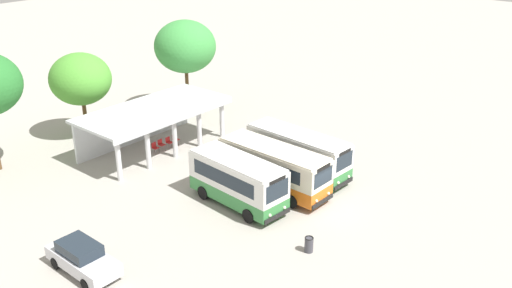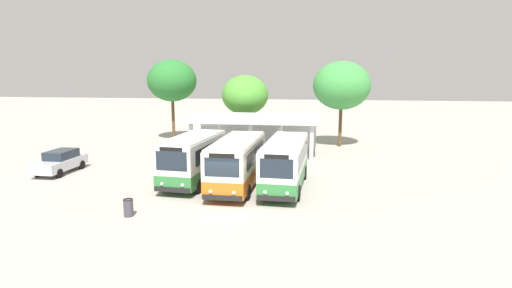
% 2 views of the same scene
% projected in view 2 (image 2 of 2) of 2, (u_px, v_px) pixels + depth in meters
% --- Properties ---
extents(ground_plane, '(180.00, 180.00, 0.00)m').
position_uv_depth(ground_plane, '(228.00, 206.00, 22.18)').
color(ground_plane, '#A39E93').
extents(city_bus_nearest_orange, '(2.85, 6.94, 3.12)m').
position_uv_depth(city_bus_nearest_orange, '(193.00, 157.00, 26.39)').
color(city_bus_nearest_orange, black).
rests_on(city_bus_nearest_orange, ground).
extents(city_bus_second_in_row, '(2.58, 8.01, 3.05)m').
position_uv_depth(city_bus_second_in_row, '(237.00, 161.00, 25.50)').
color(city_bus_second_in_row, black).
rests_on(city_bus_second_in_row, ground).
extents(city_bus_middle_cream, '(2.60, 7.96, 3.04)m').
position_uv_depth(city_bus_middle_cream, '(285.00, 162.00, 25.30)').
color(city_bus_middle_cream, black).
rests_on(city_bus_middle_cream, ground).
extents(parked_car_flank, '(1.88, 4.41, 1.62)m').
position_uv_depth(parked_car_flank, '(60.00, 161.00, 29.43)').
color(parked_car_flank, black).
rests_on(parked_car_flank, ground).
extents(terminal_canopy, '(11.56, 5.48, 3.40)m').
position_uv_depth(terminal_canopy, '(255.00, 124.00, 36.74)').
color(terminal_canopy, silver).
rests_on(terminal_canopy, ground).
extents(waiting_chair_end_by_column, '(0.46, 0.46, 0.86)m').
position_uv_depth(waiting_chair_end_by_column, '(247.00, 148.00, 36.18)').
color(waiting_chair_end_by_column, slate).
rests_on(waiting_chair_end_by_column, ground).
extents(waiting_chair_second_from_end, '(0.46, 0.46, 0.86)m').
position_uv_depth(waiting_chair_second_from_end, '(255.00, 148.00, 36.18)').
color(waiting_chair_second_from_end, slate).
rests_on(waiting_chair_second_from_end, ground).
extents(waiting_chair_middle_seat, '(0.46, 0.46, 0.86)m').
position_uv_depth(waiting_chair_middle_seat, '(262.00, 149.00, 35.98)').
color(waiting_chair_middle_seat, slate).
rests_on(waiting_chair_middle_seat, ground).
extents(waiting_chair_fourth_seat, '(0.46, 0.46, 0.86)m').
position_uv_depth(waiting_chair_fourth_seat, '(270.00, 149.00, 35.91)').
color(waiting_chair_fourth_seat, slate).
rests_on(waiting_chair_fourth_seat, ground).
extents(roadside_tree_behind_canopy, '(4.83, 4.83, 6.92)m').
position_uv_depth(roadside_tree_behind_canopy, '(245.00, 95.00, 42.31)').
color(roadside_tree_behind_canopy, brown).
rests_on(roadside_tree_behind_canopy, ground).
extents(roadside_tree_east_of_canopy, '(5.46, 5.46, 8.26)m').
position_uv_depth(roadside_tree_east_of_canopy, '(342.00, 86.00, 39.09)').
color(roadside_tree_east_of_canopy, brown).
rests_on(roadside_tree_east_of_canopy, ground).
extents(roadside_tree_west_of_canopy, '(5.12, 5.12, 8.51)m').
position_uv_depth(roadside_tree_west_of_canopy, '(172.00, 81.00, 42.72)').
color(roadside_tree_west_of_canopy, brown).
rests_on(roadside_tree_west_of_canopy, ground).
extents(litter_bin_apron, '(0.49, 0.49, 0.90)m').
position_uv_depth(litter_bin_apron, '(128.00, 207.00, 20.51)').
color(litter_bin_apron, '#3F3F47').
rests_on(litter_bin_apron, ground).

